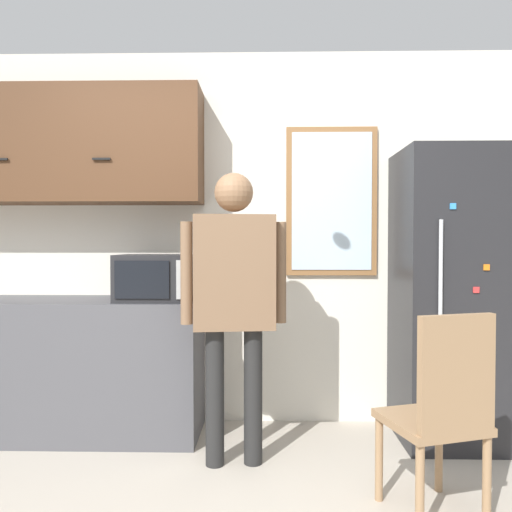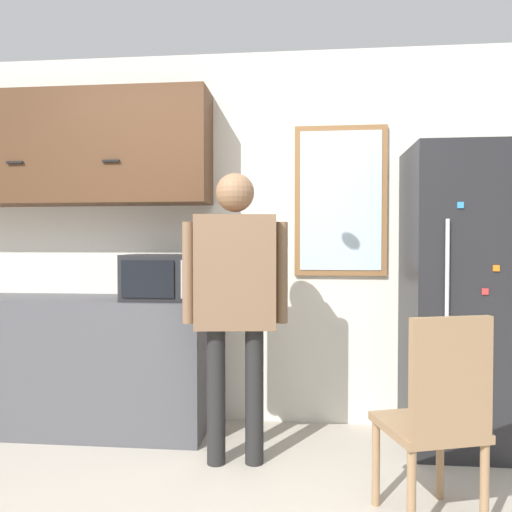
{
  "view_description": "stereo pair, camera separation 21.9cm",
  "coord_description": "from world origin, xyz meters",
  "px_view_note": "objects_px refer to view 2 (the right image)",
  "views": [
    {
      "loc": [
        0.22,
        -1.86,
        1.31
      ],
      "look_at": [
        0.16,
        0.99,
        1.24
      ],
      "focal_mm": 35.0,
      "sensor_mm": 36.0,
      "label": 1
    },
    {
      "loc": [
        0.44,
        -1.85,
        1.31
      ],
      "look_at": [
        0.16,
        0.99,
        1.24
      ],
      "focal_mm": 35.0,
      "sensor_mm": 36.0,
      "label": 2
    }
  ],
  "objects_px": {
    "chair": "(438,413)",
    "person": "(235,286)",
    "microwave": "(163,277)",
    "refrigerator": "(463,297)"
  },
  "relations": [
    {
      "from": "refrigerator",
      "to": "person",
      "type": "bearing_deg",
      "value": -164.26
    },
    {
      "from": "microwave",
      "to": "person",
      "type": "xyz_separation_m",
      "value": [
        0.55,
        -0.38,
        -0.02
      ]
    },
    {
      "from": "person",
      "to": "chair",
      "type": "bearing_deg",
      "value": -37.55
    },
    {
      "from": "person",
      "to": "refrigerator",
      "type": "height_order",
      "value": "refrigerator"
    },
    {
      "from": "microwave",
      "to": "chair",
      "type": "distance_m",
      "value": 1.92
    },
    {
      "from": "chair",
      "to": "person",
      "type": "bearing_deg",
      "value": -47.63
    },
    {
      "from": "person",
      "to": "chair",
      "type": "distance_m",
      "value": 1.29
    },
    {
      "from": "microwave",
      "to": "person",
      "type": "relative_size",
      "value": 0.29
    },
    {
      "from": "refrigerator",
      "to": "chair",
      "type": "xyz_separation_m",
      "value": [
        -0.41,
        -1.0,
        -0.42
      ]
    },
    {
      "from": "microwave",
      "to": "chair",
      "type": "relative_size",
      "value": 0.5
    }
  ]
}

